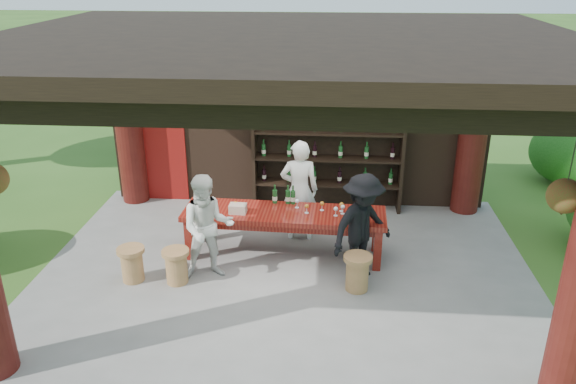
# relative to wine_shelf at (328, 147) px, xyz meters

# --- Properties ---
(ground) EXTENTS (90.00, 90.00, 0.00)m
(ground) POSITION_rel_wine_shelf_xyz_m (-0.57, -2.45, -1.21)
(ground) COLOR #2D5119
(ground) RESTS_ON ground
(pavilion) EXTENTS (7.50, 6.00, 3.60)m
(pavilion) POSITION_rel_wine_shelf_xyz_m (-0.58, -2.02, 0.92)
(pavilion) COLOR slate
(pavilion) RESTS_ON ground
(wine_shelf) EXTENTS (2.75, 0.42, 2.42)m
(wine_shelf) POSITION_rel_wine_shelf_xyz_m (0.00, 0.00, 0.00)
(wine_shelf) COLOR black
(wine_shelf) RESTS_ON ground
(tasting_table) EXTENTS (3.17, 0.92, 0.75)m
(tasting_table) POSITION_rel_wine_shelf_xyz_m (-0.64, -1.88, -0.58)
(tasting_table) COLOR #60120D
(tasting_table) RESTS_ON ground
(stool_near_left) EXTENTS (0.40, 0.40, 0.52)m
(stool_near_left) POSITION_rel_wine_shelf_xyz_m (-2.12, -2.83, -0.94)
(stool_near_left) COLOR olive
(stool_near_left) RESTS_ON ground
(stool_near_right) EXTENTS (0.41, 0.41, 0.54)m
(stool_near_right) POSITION_rel_wine_shelf_xyz_m (0.47, -2.82, -0.93)
(stool_near_right) COLOR olive
(stool_near_right) RESTS_ON ground
(stool_far_left) EXTENTS (0.40, 0.40, 0.53)m
(stool_far_left) POSITION_rel_wine_shelf_xyz_m (-2.78, -2.83, -0.93)
(stool_far_left) COLOR olive
(stool_far_left) RESTS_ON ground
(host) EXTENTS (0.65, 0.45, 1.71)m
(host) POSITION_rel_wine_shelf_xyz_m (-0.44, -1.26, -0.36)
(host) COLOR white
(host) RESTS_ON ground
(guest_woman) EXTENTS (0.90, 0.77, 1.59)m
(guest_woman) POSITION_rel_wine_shelf_xyz_m (-1.69, -2.62, -0.42)
(guest_woman) COLOR silver
(guest_woman) RESTS_ON ground
(guest_man) EXTENTS (1.18, 1.12, 1.61)m
(guest_man) POSITION_rel_wine_shelf_xyz_m (0.53, -2.45, -0.41)
(guest_man) COLOR black
(guest_man) RESTS_ON ground
(table_bottles) EXTENTS (0.37, 0.09, 0.31)m
(table_bottles) POSITION_rel_wine_shelf_xyz_m (-0.65, -1.56, -0.31)
(table_bottles) COLOR #194C1E
(table_bottles) RESTS_ON tasting_table
(table_glasses) EXTENTS (1.89, 0.34, 0.15)m
(table_glasses) POSITION_rel_wine_shelf_xyz_m (-0.14, -1.87, -0.39)
(table_glasses) COLOR silver
(table_glasses) RESTS_ON tasting_table
(napkin_basket) EXTENTS (0.27, 0.19, 0.14)m
(napkin_basket) POSITION_rel_wine_shelf_xyz_m (-1.35, -1.98, -0.39)
(napkin_basket) COLOR #BF6672
(napkin_basket) RESTS_ON tasting_table
(shrubs) EXTENTS (13.76, 9.38, 1.36)m
(shrubs) POSITION_rel_wine_shelf_xyz_m (0.64, -2.48, -0.64)
(shrubs) COLOR #194C14
(shrubs) RESTS_ON ground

